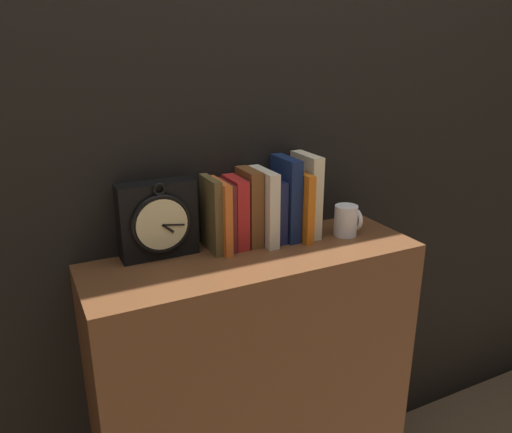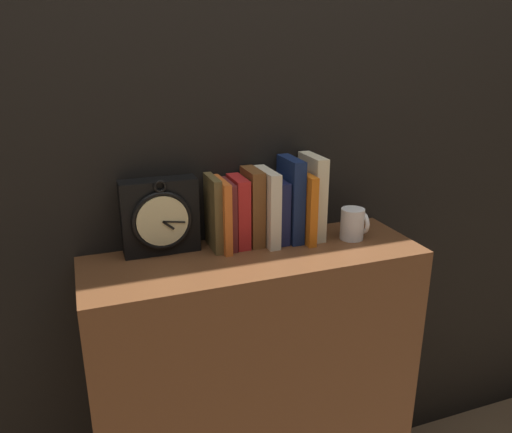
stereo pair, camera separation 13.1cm
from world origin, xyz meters
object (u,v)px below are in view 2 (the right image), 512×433
(book_slot1_orange, at_px, (222,215))
(book_slot7_navy, at_px, (291,199))
(book_slot4_brown, at_px, (253,207))
(book_slot6_navy, at_px, (278,210))
(book_slot2_maroon, at_px, (229,214))
(book_slot5_cream, at_px, (267,207))
(mug, at_px, (353,224))
(book_slot0_brown, at_px, (213,213))
(clock, at_px, (160,217))
(book_slot3_red, at_px, (238,212))
(book_slot9_cream, at_px, (312,197))
(book_slot8_orange, at_px, (302,206))

(book_slot1_orange, height_order, book_slot7_navy, book_slot7_navy)
(book_slot4_brown, relative_size, book_slot6_navy, 1.19)
(book_slot2_maroon, bearing_deg, book_slot5_cream, -6.05)
(book_slot6_navy, height_order, mug, book_slot6_navy)
(book_slot0_brown, distance_m, book_slot5_cream, 0.15)
(book_slot0_brown, distance_m, mug, 0.41)
(clock, relative_size, book_slot2_maroon, 1.13)
(clock, height_order, book_slot3_red, clock)
(book_slot6_navy, xyz_separation_m, mug, (0.21, -0.07, -0.04))
(book_slot9_cream, bearing_deg, book_slot8_orange, -161.75)
(book_slot2_maroon, distance_m, book_slot5_cream, 0.11)
(book_slot4_brown, height_order, book_slot5_cream, book_slot4_brown)
(clock, relative_size, book_slot6_navy, 1.18)
(book_slot5_cream, bearing_deg, book_slot1_orange, 178.70)
(book_slot1_orange, relative_size, book_slot9_cream, 0.81)
(book_slot1_orange, xyz_separation_m, book_slot6_navy, (0.17, 0.01, -0.01))
(clock, bearing_deg, book_slot2_maroon, -6.10)
(clock, height_order, book_slot1_orange, clock)
(book_slot6_navy, xyz_separation_m, book_slot8_orange, (0.07, -0.02, 0.01))
(book_slot2_maroon, height_order, book_slot8_orange, book_slot8_orange)
(book_slot4_brown, distance_m, book_slot7_navy, 0.11)
(book_slot4_brown, height_order, book_slot8_orange, book_slot4_brown)
(book_slot0_brown, distance_m, book_slot3_red, 0.07)
(book_slot2_maroon, xyz_separation_m, book_slot4_brown, (0.07, 0.00, 0.01))
(mug, bearing_deg, book_slot7_navy, 159.59)
(book_slot7_navy, relative_size, book_slot9_cream, 0.99)
(book_slot6_navy, bearing_deg, book_slot9_cream, -3.13)
(clock, bearing_deg, book_slot6_navy, -3.80)
(clock, distance_m, book_slot5_cream, 0.30)
(book_slot8_orange, height_order, mug, book_slot8_orange)
(book_slot6_navy, relative_size, book_slot7_navy, 0.75)
(book_slot1_orange, relative_size, book_slot8_orange, 0.99)
(book_slot2_maroon, distance_m, book_slot6_navy, 0.15)
(book_slot9_cream, bearing_deg, book_slot4_brown, 176.83)
(book_slot3_red, relative_size, book_slot9_cream, 0.81)
(clock, relative_size, book_slot5_cream, 1.00)
(book_slot3_red, distance_m, book_slot7_navy, 0.16)
(clock, height_order, book_slot5_cream, same)
(clock, relative_size, book_slot9_cream, 0.88)
(book_slot2_maroon, distance_m, book_slot4_brown, 0.07)
(book_slot1_orange, height_order, book_slot8_orange, book_slot8_orange)
(book_slot4_brown, height_order, book_slot6_navy, book_slot4_brown)
(book_slot7_navy, height_order, book_slot9_cream, book_slot9_cream)
(clock, height_order, book_slot9_cream, book_slot9_cream)
(book_slot6_navy, bearing_deg, book_slot2_maroon, 179.13)
(book_slot1_orange, xyz_separation_m, mug, (0.38, -0.06, -0.05))
(book_slot6_navy, bearing_deg, book_slot4_brown, 176.79)
(book_slot5_cream, bearing_deg, book_slot3_red, 170.61)
(book_slot3_red, bearing_deg, book_slot4_brown, 0.39)
(book_slot2_maroon, height_order, book_slot5_cream, book_slot5_cream)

